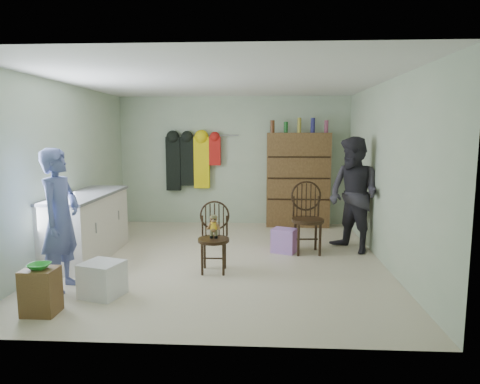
# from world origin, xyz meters

# --- Properties ---
(ground_plane) EXTENTS (5.00, 5.00, 0.00)m
(ground_plane) POSITION_xyz_m (0.00, 0.00, 0.00)
(ground_plane) COLOR beige
(ground_plane) RESTS_ON ground
(room_walls) EXTENTS (5.00, 5.00, 5.00)m
(room_walls) POSITION_xyz_m (0.00, 0.53, 1.58)
(room_walls) COLOR beige
(room_walls) RESTS_ON ground
(counter) EXTENTS (0.64, 1.86, 0.94)m
(counter) POSITION_xyz_m (-1.95, 0.00, 0.47)
(counter) COLOR silver
(counter) RESTS_ON ground
(stool) EXTENTS (0.33, 0.28, 0.47)m
(stool) POSITION_xyz_m (-1.62, -1.95, 0.23)
(stool) COLOR brown
(stool) RESTS_ON ground
(bowl) EXTENTS (0.21, 0.21, 0.05)m
(bowl) POSITION_xyz_m (-1.62, -1.95, 0.49)
(bowl) COLOR green
(bowl) RESTS_ON stool
(plastic_tub) EXTENTS (0.50, 0.49, 0.38)m
(plastic_tub) POSITION_xyz_m (-1.19, -1.45, 0.19)
(plastic_tub) COLOR white
(plastic_tub) RESTS_ON ground
(chair_front) EXTENTS (0.41, 0.41, 0.92)m
(chair_front) POSITION_xyz_m (-0.05, -0.51, 0.51)
(chair_front) COLOR #372313
(chair_front) RESTS_ON ground
(chair_far) EXTENTS (0.51, 0.51, 1.08)m
(chair_far) POSITION_xyz_m (1.25, 0.46, 0.58)
(chair_far) COLOR #372313
(chair_far) RESTS_ON ground
(striped_bag) EXTENTS (0.42, 0.38, 0.36)m
(striped_bag) POSITION_xyz_m (0.91, 0.42, 0.18)
(striped_bag) COLOR pink
(striped_bag) RESTS_ON ground
(person_left) EXTENTS (0.44, 0.62, 1.64)m
(person_left) POSITION_xyz_m (-1.73, -1.25, 0.82)
(person_left) COLOR #56629E
(person_left) RESTS_ON ground
(person_right) EXTENTS (1.03, 1.07, 1.75)m
(person_right) POSITION_xyz_m (1.95, 0.54, 0.87)
(person_right) COLOR #2D2B33
(person_right) RESTS_ON ground
(dresser) EXTENTS (1.20, 0.39, 2.08)m
(dresser) POSITION_xyz_m (1.25, 2.30, 0.91)
(dresser) COLOR brown
(dresser) RESTS_ON ground
(coat_rack) EXTENTS (1.42, 0.12, 1.09)m
(coat_rack) POSITION_xyz_m (-0.83, 2.38, 1.25)
(coat_rack) COLOR #99999E
(coat_rack) RESTS_ON ground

